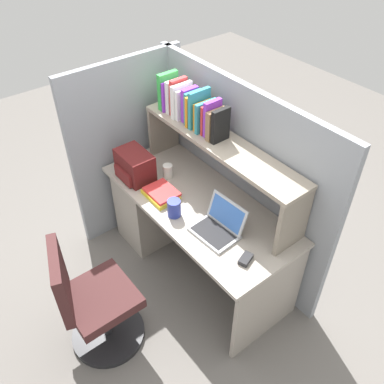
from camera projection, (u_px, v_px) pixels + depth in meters
ground_plane at (197, 266)px, 3.50m from camera, size 8.00×8.00×0.00m
desk at (168, 206)px, 3.47m from camera, size 1.60×0.70×0.73m
cubicle_partition_rear at (236, 177)px, 3.17m from camera, size 1.84×0.05×1.55m
cubicle_partition_left at (130, 147)px, 3.48m from camera, size 0.05×1.06×1.55m
overhead_hutch at (220, 153)px, 2.89m from camera, size 1.44×0.28×0.45m
reference_books_on_shelf at (192, 106)px, 2.94m from camera, size 0.63×0.19×0.28m
laptop at (219, 226)px, 2.76m from camera, size 0.33×0.28×0.22m
backpack at (134, 166)px, 3.18m from camera, size 0.30×0.23×0.22m
computer_mouse at (246, 259)px, 2.59m from camera, size 0.09×0.12×0.03m
paper_cup at (168, 171)px, 3.22m from camera, size 0.08×0.08×0.11m
snack_canister at (174, 208)px, 2.88m from camera, size 0.10×0.10×0.13m
desk_book_stack at (161, 194)px, 3.05m from camera, size 0.26×0.20×0.05m
office_chair at (93, 305)px, 2.74m from camera, size 0.52×0.54×0.93m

